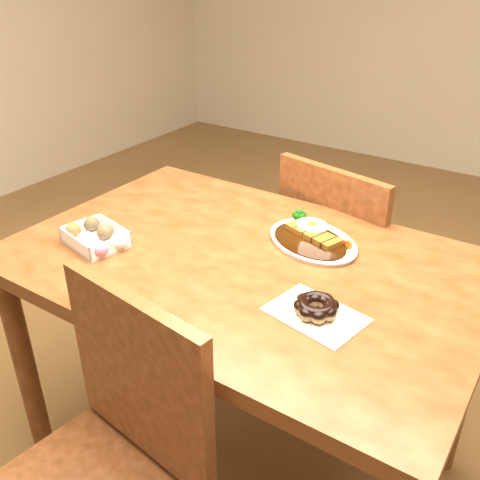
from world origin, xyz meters
The scene contains 7 objects.
ground centered at (0.00, 0.00, 0.00)m, with size 6.00×6.00×0.00m, color brown.
table centered at (0.00, 0.00, 0.65)m, with size 1.20×0.80×0.75m.
chair_far centered at (0.07, 0.54, 0.48)m, with size 0.50×0.50×0.87m.
chair_near centered at (0.00, -0.54, 0.48)m, with size 0.47×0.47×0.87m.
katsu_curry_plate centered at (0.11, 0.17, 0.76)m, with size 0.32×0.28×0.05m.
donut_box centered at (-0.37, -0.16, 0.77)m, with size 0.20×0.16×0.05m.
pon_de_ring centered at (0.26, -0.12, 0.77)m, with size 0.22×0.18×0.04m.
Camera 1 is at (0.65, -0.99, 1.44)m, focal length 40.00 mm.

